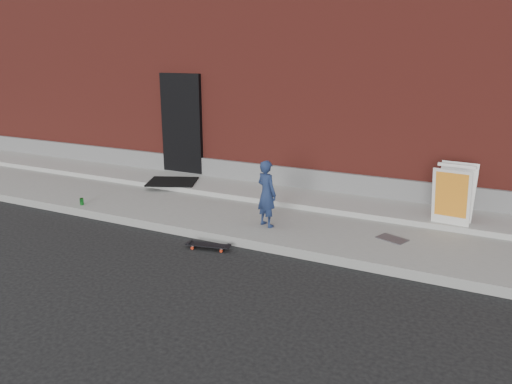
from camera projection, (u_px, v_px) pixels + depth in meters
The scene contains 10 objects.
ground at pixel (213, 242), 8.12m from camera, with size 80.00×80.00×0.00m, color black.
sidewalk at pixel (255, 212), 9.39m from camera, with size 20.00×3.00×0.15m, color gray.
apron at pixel (275, 194), 10.13m from camera, with size 20.00×1.20×0.10m, color gray.
building at pixel (346, 70), 13.46m from camera, with size 20.00×8.10×5.00m.
child at pixel (267, 194), 8.29m from camera, with size 0.41×0.27×1.13m, color #1A274A.
skateboard at pixel (208, 245), 7.82m from camera, with size 0.71×0.31×0.08m.
pizza_sign at pixel (454, 194), 8.15m from camera, with size 0.65×0.75×0.99m.
soda_can at pixel (82, 201), 9.57m from camera, with size 0.07×0.07×0.13m, color #197F28.
doormat at pixel (172, 182), 10.83m from camera, with size 1.02×0.82×0.03m, color black.
utility_plate at pixel (392, 239), 7.83m from camera, with size 0.44×0.28×0.01m, color #5A5A5F.
Camera 1 is at (4.01, -6.48, 3.00)m, focal length 35.00 mm.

